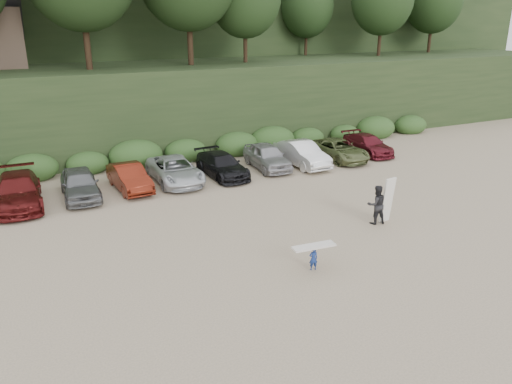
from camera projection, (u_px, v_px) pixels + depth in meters
ground at (274, 242)px, 21.83m from camera, size 120.00×120.00×0.00m
parked_cars at (151, 174)px, 28.88m from camera, size 33.51×5.86×1.62m
child_surfer at (314, 253)px, 19.21m from camera, size 1.76×0.62×1.03m
adult_surfer at (377, 204)px, 23.55m from camera, size 1.41×0.90×2.25m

